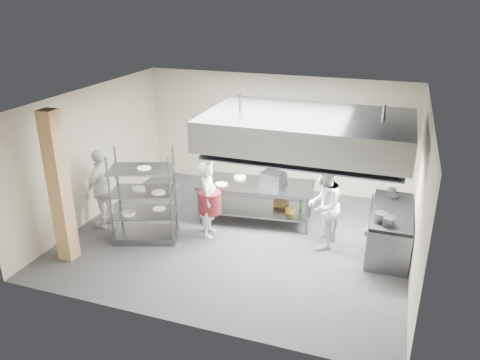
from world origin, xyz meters
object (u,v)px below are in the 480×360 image
(cooking_range, at_px, (390,231))
(chef_head, at_px, (209,200))
(pass_rack, at_px, (144,196))
(stockpot, at_px, (381,217))
(island, at_px, (256,202))
(chef_plating, at_px, (103,188))
(griddle, at_px, (273,178))
(chef_line, at_px, (323,205))

(cooking_range, distance_m, chef_head, 3.78)
(pass_rack, relative_size, stockpot, 7.76)
(cooking_range, bearing_deg, island, 172.74)
(chef_plating, bearing_deg, chef_head, 103.08)
(pass_rack, distance_m, cooking_range, 5.09)
(chef_head, xyz_separation_m, griddle, (1.08, 1.17, 0.20))
(pass_rack, height_order, stockpot, pass_rack)
(island, relative_size, pass_rack, 1.32)
(chef_head, height_order, stockpot, chef_head)
(island, height_order, chef_plating, chef_plating)
(island, height_order, cooking_range, island)
(cooking_range, bearing_deg, chef_plating, -171.08)
(island, distance_m, stockpot, 2.98)
(griddle, bearing_deg, cooking_range, 1.08)
(island, bearing_deg, cooking_range, -13.90)
(griddle, distance_m, stockpot, 2.68)
(chef_plating, bearing_deg, cooking_range, 103.89)
(chef_plating, height_order, stockpot, chef_plating)
(chef_line, distance_m, griddle, 1.55)
(cooking_range, relative_size, chef_plating, 1.11)
(chef_line, height_order, griddle, chef_line)
(chef_head, height_order, chef_line, chef_line)
(chef_line, xyz_separation_m, griddle, (-1.29, 0.87, 0.11))
(pass_rack, xyz_separation_m, griddle, (2.30, 1.74, 0.06))
(stockpot, bearing_deg, pass_rack, -172.85)
(chef_head, relative_size, chef_line, 0.90)
(chef_line, height_order, chef_plating, chef_line)
(stockpot, bearing_deg, chef_head, -179.67)
(island, distance_m, chef_plating, 3.42)
(pass_rack, bearing_deg, stockpot, -11.80)
(pass_rack, height_order, griddle, pass_rack)
(chef_plating, bearing_deg, stockpot, 98.46)
(pass_rack, relative_size, chef_plating, 1.09)
(pass_rack, bearing_deg, island, 19.73)
(griddle, bearing_deg, stockpot, -12.36)
(cooking_range, xyz_separation_m, griddle, (-2.62, 0.55, 0.61))
(chef_plating, relative_size, griddle, 3.58)
(island, xyz_separation_m, stockpot, (2.77, -0.97, 0.53))
(cooking_range, xyz_separation_m, chef_line, (-1.33, -0.31, 0.51))
(pass_rack, bearing_deg, chef_head, 6.20)
(chef_plating, distance_m, stockpot, 5.90)
(cooking_range, relative_size, chef_head, 1.20)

